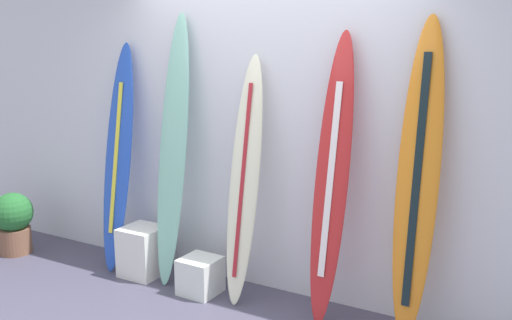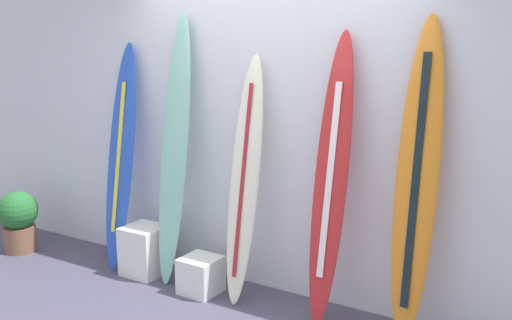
{
  "view_description": "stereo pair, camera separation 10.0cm",
  "coord_description": "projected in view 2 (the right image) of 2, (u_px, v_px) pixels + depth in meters",
  "views": [
    {
      "loc": [
        2.09,
        -2.66,
        2.0
      ],
      "look_at": [
        0.04,
        0.95,
        1.13
      ],
      "focal_mm": 39.51,
      "sensor_mm": 36.0,
      "label": 1
    },
    {
      "loc": [
        2.18,
        -2.61,
        2.0
      ],
      "look_at": [
        0.04,
        0.95,
        1.13
      ],
      "focal_mm": 39.51,
      "sensor_mm": 36.0,
      "label": 2
    }
  ],
  "objects": [
    {
      "name": "display_block_center",
      "position": [
        201.0,
        275.0,
        4.57
      ],
      "size": [
        0.3,
        0.3,
        0.3
      ],
      "color": "white",
      "rests_on": "ground"
    },
    {
      "name": "surfboard_ivory",
      "position": [
        245.0,
        182.0,
        4.33
      ],
      "size": [
        0.26,
        0.44,
        1.92
      ],
      "color": "#EBE8C7",
      "rests_on": "ground"
    },
    {
      "name": "surfboard_crimson",
      "position": [
        331.0,
        180.0,
        3.97
      ],
      "size": [
        0.28,
        0.41,
        2.09
      ],
      "color": "red",
      "rests_on": "ground"
    },
    {
      "name": "surfboard_seafoam",
      "position": [
        174.0,
        153.0,
        4.66
      ],
      "size": [
        0.27,
        0.42,
        2.24
      ],
      "color": "#84C6B0",
      "rests_on": "ground"
    },
    {
      "name": "potted_plant",
      "position": [
        18.0,
        219.0,
        5.45
      ],
      "size": [
        0.38,
        0.38,
        0.6
      ],
      "color": "brown",
      "rests_on": "ground"
    },
    {
      "name": "surfboard_sunset",
      "position": [
        417.0,
        184.0,
        3.72
      ],
      "size": [
        0.29,
        0.32,
        2.19
      ],
      "color": "orange",
      "rests_on": "ground"
    },
    {
      "name": "wall_back",
      "position": [
        274.0,
        119.0,
        4.5
      ],
      "size": [
        7.2,
        0.2,
        2.8
      ],
      "primitive_type": "cube",
      "color": "silver",
      "rests_on": "ground"
    },
    {
      "name": "display_block_left",
      "position": [
        145.0,
        250.0,
        4.93
      ],
      "size": [
        0.34,
        0.34,
        0.43
      ],
      "color": "white",
      "rests_on": "ground"
    },
    {
      "name": "surfboard_cobalt",
      "position": [
        121.0,
        159.0,
        4.98
      ],
      "size": [
        0.3,
        0.44,
        2.0
      ],
      "color": "blue",
      "rests_on": "ground"
    }
  ]
}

